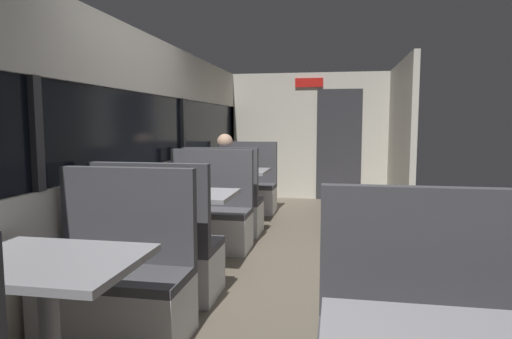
# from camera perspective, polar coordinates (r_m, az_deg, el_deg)

# --- Properties ---
(ground_plane) EXTENTS (3.30, 9.20, 0.02)m
(ground_plane) POSITION_cam_1_polar(r_m,az_deg,el_deg) (4.24, 3.15, -13.36)
(ground_plane) COLOR #665B4C
(carriage_window_panel_left) EXTENTS (0.09, 8.48, 2.30)m
(carriage_window_panel_left) POSITION_cam_1_polar(r_m,az_deg,el_deg) (4.42, -15.78, 2.06)
(carriage_window_panel_left) COLOR beige
(carriage_window_panel_left) RESTS_ON ground_plane
(carriage_end_bulkhead) EXTENTS (2.90, 0.11, 2.30)m
(carriage_end_bulkhead) POSITION_cam_1_polar(r_m,az_deg,el_deg) (8.18, 7.22, 4.18)
(carriage_end_bulkhead) COLOR beige
(carriage_end_bulkhead) RESTS_ON ground_plane
(carriage_aisle_panel_right) EXTENTS (0.08, 2.40, 2.30)m
(carriage_aisle_panel_right) POSITION_cam_1_polar(r_m,az_deg,el_deg) (7.04, 18.10, 3.73)
(carriage_aisle_panel_right) COLOR beige
(carriage_aisle_panel_right) RESTS_ON ground_plane
(dining_table_near_window) EXTENTS (0.90, 0.70, 0.74)m
(dining_table_near_window) POSITION_cam_1_polar(r_m,az_deg,el_deg) (2.45, -25.34, -12.57)
(dining_table_near_window) COLOR #9E9EA3
(dining_table_near_window) RESTS_ON ground_plane
(bench_near_window_facing_entry) EXTENTS (0.95, 0.50, 1.10)m
(bench_near_window_facing_entry) POSITION_cam_1_polar(r_m,az_deg,el_deg) (3.11, -17.37, -14.33)
(bench_near_window_facing_entry) COLOR silver
(bench_near_window_facing_entry) RESTS_ON ground_plane
(dining_table_mid_window) EXTENTS (0.90, 0.70, 0.74)m
(dining_table_mid_window) POSITION_cam_1_polar(r_m,az_deg,el_deg) (4.26, -8.91, -4.29)
(dining_table_mid_window) COLOR #9E9EA3
(dining_table_mid_window) RESTS_ON ground_plane
(bench_mid_window_facing_end) EXTENTS (0.95, 0.50, 1.10)m
(bench_mid_window_facing_end) POSITION_cam_1_polar(r_m,az_deg,el_deg) (3.69, -12.43, -10.93)
(bench_mid_window_facing_end) COLOR silver
(bench_mid_window_facing_end) RESTS_ON ground_plane
(bench_mid_window_facing_entry) EXTENTS (0.95, 0.50, 1.10)m
(bench_mid_window_facing_entry) POSITION_cam_1_polar(r_m,az_deg,el_deg) (4.97, -6.20, -6.41)
(bench_mid_window_facing_entry) COLOR silver
(bench_mid_window_facing_entry) RESTS_ON ground_plane
(dining_table_far_window) EXTENTS (0.90, 0.70, 0.74)m
(dining_table_far_window) POSITION_cam_1_polar(r_m,az_deg,el_deg) (6.23, -2.67, -0.95)
(dining_table_far_window) COLOR #9E9EA3
(dining_table_far_window) RESTS_ON ground_plane
(bench_far_window_facing_end) EXTENTS (0.95, 0.50, 1.10)m
(bench_far_window_facing_end) POSITION_cam_1_polar(r_m,az_deg,el_deg) (5.61, -4.25, -4.96)
(bench_far_window_facing_end) COLOR silver
(bench_far_window_facing_end) RESTS_ON ground_plane
(bench_far_window_facing_entry) EXTENTS (0.95, 0.50, 1.10)m
(bench_far_window_facing_entry) POSITION_cam_1_polar(r_m,az_deg,el_deg) (6.95, -1.38, -2.80)
(bench_far_window_facing_entry) COLOR silver
(bench_far_window_facing_entry) RESTS_ON ground_plane
(seated_passenger) EXTENTS (0.47, 0.55, 1.26)m
(seated_passenger) POSITION_cam_1_polar(r_m,az_deg,el_deg) (5.64, -4.08, -2.74)
(seated_passenger) COLOR #26262D
(seated_passenger) RESTS_ON ground_plane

